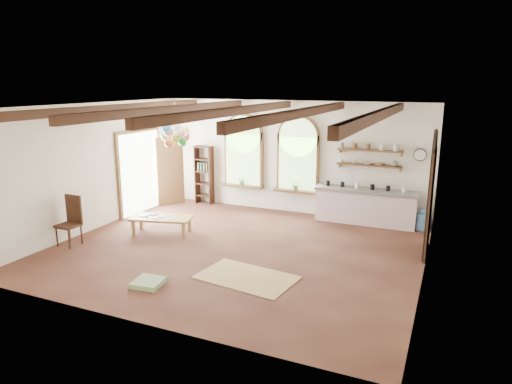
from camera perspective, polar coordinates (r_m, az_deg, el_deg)
The scene contains 27 objects.
floor at distance 10.41m, azimuth -2.61°, elevation -7.22°, with size 8.00×8.00×0.00m, color brown.
ceiling_beams at distance 9.75m, azimuth -2.80°, elevation 10.07°, with size 6.20×6.80×0.18m, color #3A1D12, non-canonical shape.
window_left at distance 13.58m, azimuth -1.59°, elevation 4.84°, with size 1.30×0.28×2.20m.
window_right at distance 12.96m, azimuth 5.25°, elevation 4.37°, with size 1.30×0.28×2.20m.
left_doorway at distance 13.63m, azimuth -14.30°, elevation 2.39°, with size 0.10×1.90×2.50m, color brown.
right_doorway at distance 10.55m, azimuth 20.84°, elevation -1.58°, with size 0.10×1.30×2.40m, color black.
kitchen_counter at distance 12.51m, azimuth 13.52°, elevation -1.72°, with size 2.68×0.62×0.94m.
wall_shelf_lower at distance 12.45m, azimuth 13.94°, elevation 3.26°, with size 1.70×0.24×0.04m, color brown.
wall_shelf_upper at distance 12.39m, azimuth 14.05°, elevation 5.08°, with size 1.70×0.24×0.04m, color brown.
wall_clock at distance 12.32m, azimuth 19.83°, elevation 4.40°, with size 0.32×0.32×0.04m, color black.
bookshelf at distance 14.22m, azimuth -6.50°, elevation 2.16°, with size 0.53×0.32×1.80m.
coffee_table at distance 11.62m, azimuth -11.75°, elevation -3.29°, with size 1.63×1.05×0.43m.
side_chair at distance 11.43m, azimuth -22.25°, elevation -4.55°, with size 0.47×0.47×1.16m.
floor_mat at distance 9.00m, azimuth -1.18°, elevation -10.61°, with size 1.85×1.14×0.02m, color tan.
floor_cushion at distance 8.92m, azimuth -13.30°, elevation -10.95°, with size 0.53×0.53×0.09m, color gray.
water_jug_a at distance 12.42m, azimuth 20.05°, elevation -3.41°, with size 0.29×0.29×0.56m.
water_jug_b at distance 12.42m, azimuth 20.37°, elevation -3.47°, with size 0.28×0.28×0.55m.
balloon_cluster at distance 12.22m, azimuth -10.04°, elevation 6.98°, with size 0.84×0.93×1.15m.
table_book at distance 11.90m, azimuth -13.00°, elevation -2.65°, with size 0.17×0.25×0.02m, color olive.
tablet at distance 11.53m, azimuth -12.14°, elevation -3.16°, with size 0.17×0.24×0.01m, color black.
potted_plant_left at distance 13.63m, azimuth -1.76°, elevation 1.53°, with size 0.27×0.23×0.30m, color #598C4C.
potted_plant_right at distance 13.01m, azimuth 5.02°, elevation 0.90°, with size 0.27×0.23×0.30m, color #598C4C.
shelf_cup_a at distance 12.58m, azimuth 10.59°, elevation 3.85°, with size 0.12×0.10×0.10m, color white.
shelf_cup_b at distance 12.51m, azimuth 12.15°, elevation 3.71°, with size 0.10×0.10×0.09m, color beige.
shelf_bowl_a at distance 12.45m, azimuth 13.73°, elevation 3.49°, with size 0.22×0.22×0.05m, color beige.
shelf_bowl_b at distance 12.40m, azimuth 15.32°, elevation 3.37°, with size 0.20×0.20×0.06m, color #8C664C.
shelf_vase at distance 12.34m, azimuth 16.94°, elevation 3.53°, with size 0.18×0.18×0.19m, color slate.
Camera 1 is at (4.34, -8.71, 3.70)m, focal length 32.00 mm.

